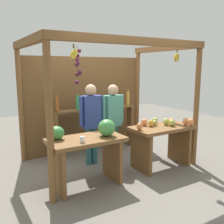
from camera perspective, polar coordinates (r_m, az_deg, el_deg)
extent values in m
plane|color=slate|center=(5.20, -1.08, -11.20)|extent=(12.00, 12.00, 0.00)
cylinder|color=brown|center=(3.49, -13.87, -2.06)|extent=(0.10, 0.10, 2.35)
cylinder|color=brown|center=(5.08, 18.46, 1.46)|extent=(0.10, 0.10, 2.35)
cylinder|color=brown|center=(5.30, -19.90, 1.71)|extent=(0.10, 0.10, 2.35)
cylinder|color=brown|center=(6.46, 5.72, 3.67)|extent=(0.10, 0.10, 2.35)
cube|color=brown|center=(4.08, 5.65, 15.63)|extent=(2.95, 0.12, 0.12)
cube|color=brown|center=(4.34, -18.30, 14.84)|extent=(0.12, 1.99, 0.12)
cube|color=brown|center=(5.70, 11.73, 13.87)|extent=(0.12, 1.99, 0.12)
cube|color=brown|center=(5.77, -5.88, 1.72)|extent=(2.85, 0.04, 2.11)
cylinder|color=brown|center=(3.69, -8.63, 14.43)|extent=(0.02, 0.02, 0.06)
ellipsoid|color=yellow|center=(3.71, -8.02, 12.96)|extent=(0.04, 0.08, 0.12)
ellipsoid|color=yellow|center=(3.72, -8.55, 12.95)|extent=(0.07, 0.05, 0.12)
ellipsoid|color=yellow|center=(3.70, -8.81, 12.81)|extent=(0.07, 0.05, 0.12)
ellipsoid|color=yellow|center=(3.67, -9.01, 12.51)|extent=(0.04, 0.07, 0.12)
ellipsoid|color=yellow|center=(3.65, -8.58, 12.58)|extent=(0.05, 0.04, 0.12)
ellipsoid|color=yellow|center=(3.67, -8.28, 13.11)|extent=(0.07, 0.05, 0.12)
cylinder|color=brown|center=(4.82, 14.40, 13.19)|extent=(0.02, 0.02, 0.06)
ellipsoid|color=gold|center=(4.84, 14.64, 11.62)|extent=(0.04, 0.07, 0.14)
ellipsoid|color=gold|center=(4.84, 14.20, 11.62)|extent=(0.06, 0.04, 0.14)
ellipsoid|color=gold|center=(4.81, 13.95, 11.77)|extent=(0.05, 0.06, 0.14)
ellipsoid|color=gold|center=(4.80, 14.34, 11.76)|extent=(0.05, 0.05, 0.14)
ellipsoid|color=gold|center=(4.81, 14.58, 11.94)|extent=(0.08, 0.06, 0.14)
cylinder|color=#4C422D|center=(3.90, -7.78, 10.61)|extent=(0.01, 0.01, 0.55)
sphere|color=#511938|center=(3.90, -7.39, 13.49)|extent=(0.06, 0.06, 0.06)
sphere|color=#47142D|center=(3.91, -7.74, 12.48)|extent=(0.06, 0.06, 0.06)
sphere|color=#601E42|center=(3.90, -7.83, 11.59)|extent=(0.06, 0.06, 0.06)
sphere|color=#511938|center=(3.93, -7.66, 10.75)|extent=(0.06, 0.06, 0.06)
sphere|color=#511938|center=(3.87, -7.96, 10.50)|extent=(0.06, 0.06, 0.06)
sphere|color=#47142D|center=(3.93, -7.82, 8.35)|extent=(0.06, 0.06, 0.06)
sphere|color=#47142D|center=(3.88, -7.29, 8.76)|extent=(0.07, 0.07, 0.07)
sphere|color=#511938|center=(3.93, -7.92, 6.62)|extent=(0.07, 0.07, 0.07)
cube|color=brown|center=(4.02, -5.83, -6.25)|extent=(1.20, 0.64, 0.06)
cube|color=brown|center=(3.99, -12.11, -12.61)|extent=(0.06, 0.58, 0.73)
cube|color=brown|center=(4.36, 0.06, -10.37)|extent=(0.06, 0.58, 0.73)
ellipsoid|color=#38843D|center=(3.98, -12.40, -4.60)|extent=(0.25, 0.25, 0.21)
ellipsoid|color=#429347|center=(4.08, -1.21, -3.55)|extent=(0.39, 0.39, 0.27)
cylinder|color=white|center=(3.79, -6.73, -6.14)|extent=(0.07, 0.07, 0.09)
cube|color=brown|center=(4.87, 11.13, -3.51)|extent=(1.20, 0.64, 0.06)
cube|color=brown|center=(4.68, 6.54, -8.97)|extent=(0.06, 0.58, 0.73)
cube|color=brown|center=(5.29, 14.87, -6.99)|extent=(0.06, 0.58, 0.73)
ellipsoid|color=#A8B24C|center=(4.88, 13.33, -2.39)|extent=(0.14, 0.14, 0.13)
ellipsoid|color=#E07F47|center=(5.04, 16.23, -2.07)|extent=(0.11, 0.11, 0.14)
ellipsoid|color=#A8B24C|center=(4.87, 9.55, -2.45)|extent=(0.13, 0.13, 0.11)
ellipsoid|color=#E07F47|center=(4.49, 6.20, -3.26)|extent=(0.14, 0.14, 0.13)
ellipsoid|color=#E07F47|center=(5.01, 13.14, -2.07)|extent=(0.16, 0.16, 0.13)
ellipsoid|color=gold|center=(4.77, 8.70, -2.51)|extent=(0.13, 0.13, 0.13)
ellipsoid|color=#E07F47|center=(4.84, 7.26, -2.28)|extent=(0.16, 0.16, 0.14)
ellipsoid|color=#A8B24C|center=(5.08, 9.64, -1.88)|extent=(0.12, 0.12, 0.12)
ellipsoid|color=#A8B24C|center=(4.95, 12.04, -2.17)|extent=(0.14, 0.14, 0.13)
ellipsoid|color=#E07F47|center=(5.02, 17.36, -2.20)|extent=(0.15, 0.15, 0.14)
cube|color=brown|center=(5.35, -12.50, -5.20)|extent=(0.05, 0.20, 1.00)
cube|color=brown|center=(6.16, 4.05, -2.97)|extent=(0.05, 0.20, 1.00)
cube|color=brown|center=(5.60, -3.68, 0.72)|extent=(1.85, 0.22, 0.04)
cylinder|color=#994C1E|center=(5.24, -12.17, 1.66)|extent=(0.07, 0.07, 0.28)
cylinder|color=#994C1E|center=(5.22, -12.24, 3.53)|extent=(0.03, 0.03, 0.06)
cylinder|color=#338C4C|center=(5.40, -7.78, 1.98)|extent=(0.07, 0.07, 0.27)
cylinder|color=#338C4C|center=(5.38, -7.82, 3.75)|extent=(0.03, 0.03, 0.06)
cylinder|color=#994C1E|center=(5.58, -3.69, 2.23)|extent=(0.08, 0.08, 0.26)
cylinder|color=#994C1E|center=(5.56, -3.71, 3.84)|extent=(0.04, 0.04, 0.06)
cylinder|color=gold|center=(5.79, 0.12, 2.48)|extent=(0.07, 0.07, 0.25)
cylinder|color=gold|center=(5.77, 0.12, 4.00)|extent=(0.03, 0.03, 0.06)
cylinder|color=gold|center=(6.01, 3.59, 2.98)|extent=(0.08, 0.08, 0.30)
cylinder|color=gold|center=(5.99, 3.61, 4.67)|extent=(0.03, 0.03, 0.06)
cylinder|color=#2B5F68|center=(4.99, -5.25, -7.70)|extent=(0.11, 0.11, 0.74)
cylinder|color=#2B5F68|center=(5.04, -4.01, -7.50)|extent=(0.11, 0.11, 0.74)
cube|color=#2D428C|center=(4.86, -4.74, 0.05)|extent=(0.32, 0.19, 0.62)
cylinder|color=#2D428C|center=(4.77, -6.90, 0.20)|extent=(0.08, 0.08, 0.56)
cylinder|color=#2D428C|center=(4.94, -2.66, 0.61)|extent=(0.08, 0.08, 0.56)
sphere|color=tan|center=(4.80, -4.81, 4.95)|extent=(0.21, 0.21, 0.21)
cylinder|color=#285C44|center=(5.16, -0.35, -7.10)|extent=(0.11, 0.11, 0.73)
cylinder|color=#285C44|center=(5.22, 0.79, -6.90)|extent=(0.11, 0.11, 0.73)
cube|color=teal|center=(5.04, 0.23, 0.32)|extent=(0.32, 0.19, 0.61)
cylinder|color=teal|center=(4.93, -1.76, 0.47)|extent=(0.08, 0.08, 0.55)
cylinder|color=teal|center=(5.14, 2.14, 0.85)|extent=(0.08, 0.08, 0.55)
sphere|color=tan|center=(4.98, 0.23, 4.99)|extent=(0.21, 0.21, 0.21)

